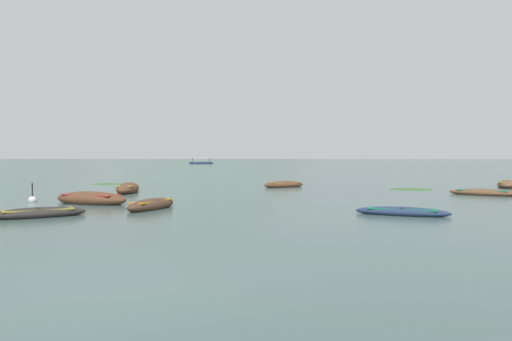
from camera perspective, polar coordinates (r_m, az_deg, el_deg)
ground_plane at (r=1507.10m, az=2.52°, el=1.46°), size 6000.00×6000.00×0.00m
mountain_1 at (r=2137.83m, az=-28.18°, el=4.78°), size 957.69×957.69×259.36m
mountain_2 at (r=2223.66m, az=-6.29°, el=7.40°), size 1180.52×1180.52×459.06m
rowboat_0 at (r=22.29m, az=-19.54°, el=-3.30°), size 3.97×2.46×0.69m
rowboat_1 at (r=17.97m, az=-25.10°, el=-4.76°), size 3.16×2.55×0.43m
rowboat_2 at (r=33.00m, az=3.43°, el=-1.74°), size 3.25×2.56×0.55m
rowboat_4 at (r=17.64m, az=17.46°, el=-4.85°), size 3.42×1.90×0.38m
rowboat_5 at (r=19.30m, az=-12.70°, el=-4.13°), size 1.82×3.17×0.53m
rowboat_8 at (r=37.35m, az=28.42°, el=-1.51°), size 2.84×4.01×0.64m
rowboat_11 at (r=28.76m, az=26.00°, el=-2.44°), size 3.43×2.70×0.45m
rowboat_12 at (r=29.11m, az=-15.41°, el=-2.13°), size 1.92×4.40×0.72m
ferry_2 at (r=158.10m, az=-6.73°, el=0.94°), size 7.94×2.97×2.54m
mooring_buoy at (r=24.26m, az=-25.70°, el=-3.26°), size 0.39×0.39×1.00m
weed_patch_0 at (r=38.51m, az=-17.71°, el=-1.60°), size 2.62×1.66×0.14m
weed_patch_1 at (r=32.08m, az=18.47°, el=-2.23°), size 3.00×2.25×0.14m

